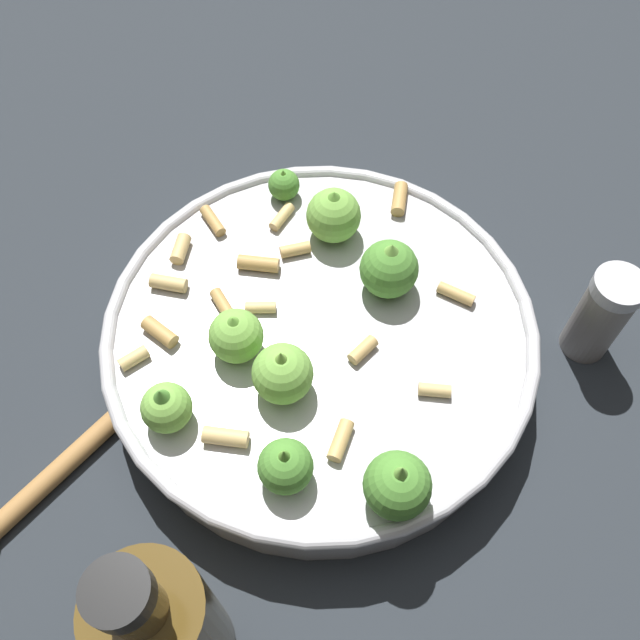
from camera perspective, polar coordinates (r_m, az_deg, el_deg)
The scene contains 5 objects.
ground_plane at distance 0.58m, azimuth 0.00°, elevation -3.31°, with size 2.40×2.40×0.00m, color #23282D.
cooking_pan at distance 0.54m, azimuth -0.07°, elevation -1.70°, with size 0.34×0.34×0.11m.
pepper_shaker at distance 0.59m, azimuth 22.39°, elevation 0.38°, with size 0.04×0.04×0.09m.
olive_oil_bottle at distance 0.44m, azimuth -12.80°, elevation -23.80°, with size 0.06×0.06×0.19m.
wooden_spoon at distance 0.56m, azimuth -21.73°, elevation -12.33°, with size 0.06×0.23×0.02m.
Camera 1 is at (-0.21, 0.18, 0.51)m, focal length 38.35 mm.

